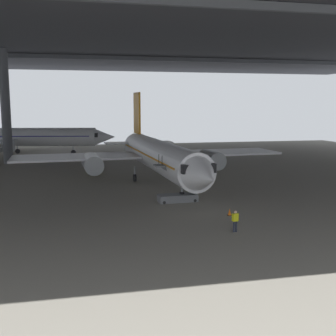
{
  "coord_description": "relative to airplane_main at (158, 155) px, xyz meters",
  "views": [
    {
      "loc": [
        -8.9,
        -45.02,
        9.08
      ],
      "look_at": [
        0.46,
        -1.79,
        2.48
      ],
      "focal_mm": 44.77,
      "sensor_mm": 36.0,
      "label": 1
    }
  ],
  "objects": [
    {
      "name": "boarding_stairs",
      "position": [
        0.02,
        -9.66,
        -2.63
      ],
      "size": [
        4.17,
        1.72,
        4.55
      ],
      "color": "slate",
      "rests_on": "ground_plane"
    },
    {
      "name": "baggage_tug",
      "position": [
        -7.09,
        8.09,
        -2.83
      ],
      "size": [
        1.54,
        2.34,
        0.9
      ],
      "color": "yellow",
      "rests_on": "ground_plane"
    },
    {
      "name": "crew_worker_near_nose",
      "position": [
        1.87,
        -20.05,
        -2.45
      ],
      "size": [
        0.55,
        0.24,
        1.6
      ],
      "color": "#232838",
      "rests_on": "ground_plane"
    },
    {
      "name": "airplane_main",
      "position": [
        0.0,
        0.0,
        0.0
      ],
      "size": [
        33.52,
        34.71,
        10.95
      ],
      "color": "white",
      "rests_on": "ground_plane"
    },
    {
      "name": "crew_worker_by_stairs",
      "position": [
        2.09,
        -6.81,
        -2.37
      ],
      "size": [
        0.43,
        0.4,
        1.71
      ],
      "color": "#232838",
      "rests_on": "ground_plane"
    },
    {
      "name": "ground_plane",
      "position": [
        -0.19,
        -2.69,
        -3.35
      ],
      "size": [
        110.0,
        110.0,
        0.0
      ],
      "primitive_type": "plane",
      "color": "gray"
    },
    {
      "name": "traffic_cone_orange",
      "position": [
        3.13,
        -15.57,
        -3.06
      ],
      "size": [
        0.36,
        0.36,
        0.6
      ],
      "color": "black",
      "rests_on": "ground_plane"
    },
    {
      "name": "hangar_structure",
      "position": [
        -0.24,
        11.06,
        14.94
      ],
      "size": [
        121.0,
        99.0,
        18.92
      ],
      "color": "#4C4F54",
      "rests_on": "ground_plane"
    },
    {
      "name": "airplane_distant",
      "position": [
        -18.98,
        33.76,
        -0.05
      ],
      "size": [
        33.49,
        32.74,
        10.65
      ],
      "color": "white",
      "rests_on": "ground_plane"
    }
  ]
}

